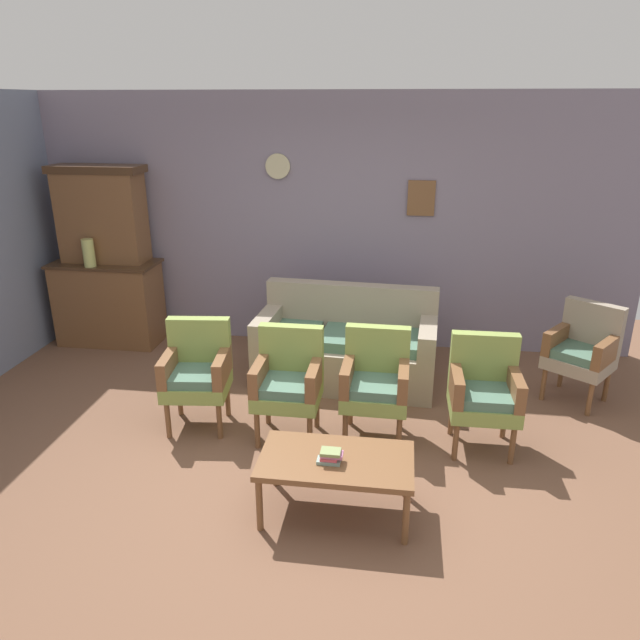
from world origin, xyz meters
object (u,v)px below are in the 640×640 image
armchair_near_cabinet (375,380)px  wingback_chair_by_fireplace (583,349)px  floral_couch (346,348)px  armchair_by_doorway (288,379)px  armchair_near_couch_end (197,370)px  book_stack_on_table (330,456)px  side_cabinet (109,302)px  vase_on_cabinet (89,253)px  armchair_row_middle (484,389)px  coffee_table (336,464)px

armchair_near_cabinet → wingback_chair_by_fireplace: 2.03m
floral_couch → wingback_chair_by_fireplace: bearing=-3.0°
floral_couch → armchair_by_doorway: 1.16m
armchair_near_couch_end → wingback_chair_by_fireplace: size_ratio=1.00×
armchair_near_couch_end → book_stack_on_table: 1.63m
side_cabinet → vase_on_cabinet: vase_on_cabinet is taller
armchair_row_middle → coffee_table: bearing=-136.6°
wingback_chair_by_fireplace → book_stack_on_table: size_ratio=5.46×
armchair_near_couch_end → coffee_table: 1.63m
armchair_row_middle → coffee_table: size_ratio=0.90×
armchair_near_couch_end → armchair_by_doorway: same height
wingback_chair_by_fireplace → side_cabinet: bearing=171.6°
armchair_near_cabinet → book_stack_on_table: bearing=-102.1°
armchair_row_middle → wingback_chair_by_fireplace: bearing=43.9°
armchair_near_cabinet → coffee_table: armchair_near_cabinet is taller
wingback_chair_by_fireplace → coffee_table: wingback_chair_by_fireplace is taller
vase_on_cabinet → coffee_table: vase_on_cabinet is taller
coffee_table → floral_couch: bearing=93.8°
armchair_near_cabinet → coffee_table: 1.05m
armchair_by_doorway → armchair_near_cabinet: same height
vase_on_cabinet → book_stack_on_table: bearing=-40.9°
armchair_near_couch_end → coffee_table: size_ratio=0.90×
armchair_near_couch_end → side_cabinet: bearing=134.2°
side_cabinet → armchair_row_middle: side_cabinet is taller
armchair_near_cabinet → book_stack_on_table: armchair_near_cabinet is taller
wingback_chair_by_fireplace → coffee_table: 2.78m
armchair_near_cabinet → floral_couch: bearing=108.1°
armchair_near_couch_end → armchair_row_middle: same height
side_cabinet → armchair_near_cabinet: side_cabinet is taller
floral_couch → armchair_by_doorway: same height
vase_on_cabinet → armchair_near_couch_end: vase_on_cabinet is taller
floral_couch → coffee_table: size_ratio=1.75×
vase_on_cabinet → floral_couch: bearing=-8.8°
armchair_by_doorway → armchair_row_middle: same height
armchair_near_cabinet → armchair_row_middle: same height
armchair_near_couch_end → book_stack_on_table: size_ratio=5.46×
coffee_table → side_cabinet: bearing=137.4°
vase_on_cabinet → armchair_near_couch_end: size_ratio=0.33×
vase_on_cabinet → wingback_chair_by_fireplace: bearing=-6.3°
armchair_by_doorway → armchair_row_middle: bearing=1.6°
armchair_near_couch_end → book_stack_on_table: (1.24, -1.06, -0.03)m
floral_couch → book_stack_on_table: floral_couch is taller
floral_couch → armchair_near_couch_end: 1.55m
floral_couch → armchair_row_middle: 1.58m
armchair_row_middle → wingback_chair_by_fireplace: (0.97, 0.94, 0.00)m
wingback_chair_by_fireplace → book_stack_on_table: (-2.04, -1.97, -0.03)m
side_cabinet → coffee_table: size_ratio=1.16×
side_cabinet → floral_couch: 2.81m
side_cabinet → book_stack_on_table: 3.91m
armchair_near_couch_end → wingback_chair_by_fireplace: 3.41m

